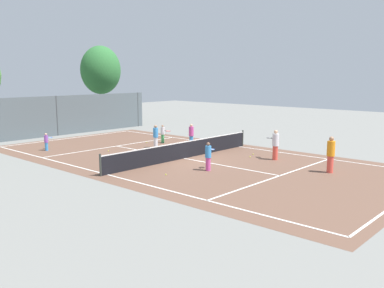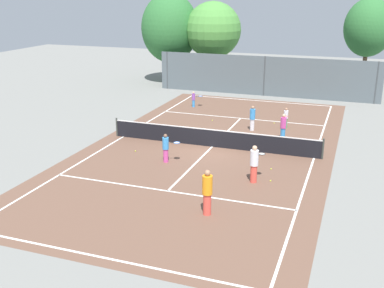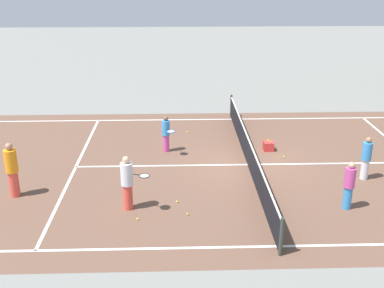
{
  "view_description": "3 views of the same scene",
  "coord_description": "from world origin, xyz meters",
  "views": [
    {
      "loc": [
        -17.6,
        -16.55,
        4.85
      ],
      "look_at": [
        -0.04,
        -0.67,
        0.94
      ],
      "focal_mm": 39.27,
      "sensor_mm": 36.0,
      "label": 1
    },
    {
      "loc": [
        7.29,
        -23.54,
        8.26
      ],
      "look_at": [
        -0.41,
        -2.17,
        0.79
      ],
      "focal_mm": 43.99,
      "sensor_mm": 36.0,
      "label": 2
    },
    {
      "loc": [
        16.42,
        -2.63,
        7.15
      ],
      "look_at": [
        1.4,
        -2.14,
        1.4
      ],
      "focal_mm": 44.93,
      "sensor_mm": 36.0,
      "label": 3
    }
  ],
  "objects": [
    {
      "name": "tennis_ball_5",
      "position": [
        3.72,
        -2.34,
        0.03
      ],
      "size": [
        0.07,
        0.07,
        0.07
      ],
      "primitive_type": "sphere",
      "color": "#CCE533",
      "rests_on": "ground_plane"
    },
    {
      "name": "player_5",
      "position": [
        -1.46,
        -3.07,
        0.76
      ],
      "size": [
        0.89,
        0.57,
        1.47
      ],
      "color": "#D14799",
      "rests_on": "ground_plane"
    },
    {
      "name": "tennis_net",
      "position": [
        0.0,
        0.0,
        0.51
      ],
      "size": [
        11.9,
        0.1,
        1.1
      ],
      "color": "#333833",
      "rests_on": "ground_plane"
    },
    {
      "name": "player_2",
      "position": [
        3.45,
        2.56,
        0.79
      ],
      "size": [
        0.33,
        0.33,
        1.55
      ],
      "color": "#388CD8",
      "rests_on": "ground_plane"
    },
    {
      "name": "ground_plane",
      "position": [
        0.0,
        0.0,
        0.0
      ],
      "size": [
        80.0,
        80.0,
        0.0
      ],
      "primitive_type": "plane",
      "color": "slate"
    },
    {
      "name": "tennis_ball_3",
      "position": [
        -1.61,
        5.15,
        0.03
      ],
      "size": [
        0.07,
        0.07,
        0.07
      ],
      "primitive_type": "sphere",
      "color": "#CCE533",
      "rests_on": "ground_plane"
    },
    {
      "name": "player_3",
      "position": [
        1.35,
        3.87,
        0.79
      ],
      "size": [
        0.33,
        0.33,
        1.55
      ],
      "color": "silver",
      "rests_on": "ground_plane"
    },
    {
      "name": "player_1",
      "position": [
        2.28,
        -7.9,
        0.94
      ],
      "size": [
        0.39,
        0.39,
        1.83
      ],
      "color": "#E54C3F",
      "rests_on": "ground_plane"
    },
    {
      "name": "court_surface",
      "position": [
        0.0,
        0.0,
        0.0
      ],
      "size": [
        13.0,
        25.0,
        0.01
      ],
      "color": "brown",
      "rests_on": "ground_plane"
    },
    {
      "name": "tennis_ball_6",
      "position": [
        -0.64,
        1.49,
        0.03
      ],
      "size": [
        0.07,
        0.07,
        0.07
      ],
      "primitive_type": "sphere",
      "color": "#CCE533",
      "rests_on": "ground_plane"
    },
    {
      "name": "player_6",
      "position": [
        3.26,
        -4.15,
        0.9
      ],
      "size": [
        0.62,
        0.94,
        1.74
      ],
      "color": "#E54C3F",
      "rests_on": "ground_plane"
    },
    {
      "name": "ball_crate",
      "position": [
        -1.45,
        1.02,
        0.18
      ],
      "size": [
        0.42,
        0.39,
        0.43
      ],
      "color": "red",
      "rests_on": "ground_plane"
    },
    {
      "name": "tennis_ball_0",
      "position": [
        -3.63,
        -2.18,
        0.03
      ],
      "size": [
        0.07,
        0.07,
        0.07
      ],
      "primitive_type": "sphere",
      "color": "#CCE533",
      "rests_on": "ground_plane"
    },
    {
      "name": "tennis_ball_4",
      "position": [
        2.92,
        -2.66,
        0.03
      ],
      "size": [
        0.07,
        0.07,
        0.07
      ],
      "primitive_type": "sphere",
      "color": "#CCE533",
      "rests_on": "ground_plane"
    },
    {
      "name": "tennis_ball_1",
      "position": [
        3.97,
        -3.82,
        0.03
      ],
      "size": [
        0.07,
        0.07,
        0.07
      ],
      "primitive_type": "sphere",
      "color": "#CCE533",
      "rests_on": "ground_plane"
    }
  ]
}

